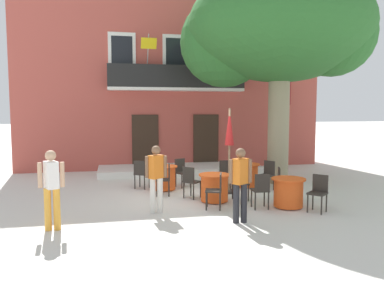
% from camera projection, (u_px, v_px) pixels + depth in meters
% --- Properties ---
extents(ground_plane, '(120.00, 120.00, 0.00)m').
position_uv_depth(ground_plane, '(190.00, 195.00, 11.13)').
color(ground_plane, silver).
extents(building_facade, '(13.00, 5.09, 7.50)m').
position_uv_depth(building_facade, '(169.00, 83.00, 17.69)').
color(building_facade, '#B24C42').
rests_on(building_facade, ground).
extents(entrance_step_platform, '(6.42, 2.05, 0.25)m').
position_uv_depth(entrance_step_platform, '(180.00, 169.00, 15.08)').
color(entrance_step_platform, silver).
rests_on(entrance_step_platform, ground).
extents(plane_tree, '(6.33, 5.56, 7.13)m').
position_uv_depth(plane_tree, '(277.00, 31.00, 12.57)').
color(plane_tree, gray).
rests_on(plane_tree, ground).
extents(cafe_table_near_tree, '(0.86, 0.86, 0.76)m').
position_uv_depth(cafe_table_near_tree, '(214.00, 188.00, 10.25)').
color(cafe_table_near_tree, '#EA561E').
rests_on(cafe_table_near_tree, ground).
extents(cafe_chair_near_tree_0, '(0.57, 0.57, 0.91)m').
position_uv_depth(cafe_chair_near_tree_0, '(191.00, 180.00, 10.62)').
color(cafe_chair_near_tree_0, '#2D2823').
rests_on(cafe_chair_near_tree_0, ground).
extents(cafe_chair_near_tree_1, '(0.50, 0.50, 0.91)m').
position_uv_depth(cafe_chair_near_tree_1, '(216.00, 188.00, 9.49)').
color(cafe_chair_near_tree_1, '#2D2823').
rests_on(cafe_chair_near_tree_1, ground).
extents(cafe_chair_near_tree_2, '(0.41, 0.41, 0.91)m').
position_uv_depth(cafe_chair_near_tree_2, '(240.00, 181.00, 10.49)').
color(cafe_chair_near_tree_2, '#2D2823').
rests_on(cafe_chair_near_tree_2, ground).
extents(cafe_table_middle, '(0.86, 0.86, 0.76)m').
position_uv_depth(cafe_table_middle, '(164.00, 178.00, 11.76)').
color(cafe_table_middle, '#EA561E').
rests_on(cafe_table_middle, ground).
extents(cafe_chair_middle_0, '(0.46, 0.46, 0.91)m').
position_uv_depth(cafe_chair_middle_0, '(166.00, 178.00, 11.00)').
color(cafe_chair_middle_0, '#2D2823').
rests_on(cafe_chair_middle_0, ground).
extents(cafe_chair_middle_1, '(0.53, 0.53, 0.91)m').
position_uv_depth(cafe_chair_middle_1, '(182.00, 171.00, 12.26)').
color(cafe_chair_middle_1, '#2D2823').
rests_on(cafe_chair_middle_1, ground).
extents(cafe_chair_middle_2, '(0.55, 0.55, 0.91)m').
position_uv_depth(cafe_chair_middle_2, '(141.00, 172.00, 11.92)').
color(cafe_chair_middle_2, '#2D2823').
rests_on(cafe_chair_middle_2, ground).
extents(cafe_table_front, '(0.86, 0.86, 0.76)m').
position_uv_depth(cafe_table_front, '(288.00, 192.00, 9.66)').
color(cafe_table_front, '#EA561E').
rests_on(cafe_table_front, ground).
extents(cafe_chair_front_0, '(0.43, 0.43, 0.91)m').
position_uv_depth(cafe_chair_front_0, '(261.00, 188.00, 9.48)').
color(cafe_chair_front_0, '#2D2823').
rests_on(cafe_chair_front_0, ground).
extents(cafe_chair_front_1, '(0.56, 0.56, 0.91)m').
position_uv_depth(cafe_chair_front_1, '(319.00, 190.00, 9.24)').
color(cafe_chair_front_1, '#2D2823').
rests_on(cafe_chair_front_1, ground).
extents(cafe_chair_front_2, '(0.51, 0.51, 0.91)m').
position_uv_depth(cafe_chair_front_2, '(283.00, 182.00, 10.39)').
color(cafe_chair_front_2, '#2D2823').
rests_on(cafe_chair_front_2, ground).
extents(cafe_table_far_side, '(0.86, 0.86, 0.76)m').
position_uv_depth(cafe_table_far_side, '(246.00, 175.00, 12.24)').
color(cafe_table_far_side, '#EA561E').
rests_on(cafe_table_far_side, ground).
extents(cafe_chair_far_side_0, '(0.56, 0.56, 0.91)m').
position_uv_depth(cafe_chair_far_side_0, '(267.00, 173.00, 11.76)').
color(cafe_chair_far_side_0, '#2D2823').
rests_on(cafe_chair_far_side_0, ground).
extents(cafe_chair_far_side_1, '(0.52, 0.52, 0.91)m').
position_uv_depth(cafe_chair_far_side_1, '(245.00, 167.00, 12.97)').
color(cafe_chair_far_side_1, '#2D2823').
rests_on(cafe_chair_far_side_1, ground).
extents(cafe_chair_far_side_2, '(0.42, 0.42, 0.91)m').
position_uv_depth(cafe_chair_far_side_2, '(225.00, 172.00, 12.03)').
color(cafe_chair_far_side_2, '#2D2823').
rests_on(cafe_chair_far_side_2, ground).
extents(cafe_umbrella, '(0.44, 0.44, 2.55)m').
position_uv_depth(cafe_umbrella, '(229.00, 138.00, 11.25)').
color(cafe_umbrella, '#997A56').
rests_on(cafe_umbrella, ground).
extents(pedestrian_near_entrance, '(0.53, 0.37, 1.67)m').
position_uv_depth(pedestrian_near_entrance, '(240.00, 181.00, 8.30)').
color(pedestrian_near_entrance, '#232328').
rests_on(pedestrian_near_entrance, ground).
extents(pedestrian_mid_plaza, '(0.53, 0.40, 1.68)m').
position_uv_depth(pedestrian_mid_plaza, '(52.00, 185.00, 7.78)').
color(pedestrian_mid_plaza, gold).
rests_on(pedestrian_mid_plaza, ground).
extents(pedestrian_by_tree, '(0.53, 0.37, 1.65)m').
position_uv_depth(pedestrian_by_tree, '(156.00, 175.00, 9.10)').
color(pedestrian_by_tree, silver).
rests_on(pedestrian_by_tree, ground).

